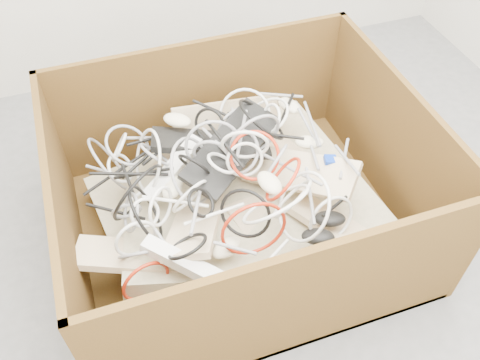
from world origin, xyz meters
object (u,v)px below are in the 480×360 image
object	(u,v)px
cardboard_box	(237,211)
power_strip_right	(181,261)
power_strip_left	(174,168)
vga_plug	(330,160)

from	to	relation	value
cardboard_box	power_strip_right	world-z (taller)	cardboard_box
power_strip_right	power_strip_left	bearing A→B (deg)	122.84
power_strip_left	vga_plug	bearing A→B (deg)	-50.21
power_strip_right	vga_plug	distance (m)	0.69
cardboard_box	power_strip_left	world-z (taller)	cardboard_box
vga_plug	cardboard_box	bearing A→B (deg)	-173.51
power_strip_right	vga_plug	bearing A→B (deg)	64.92
power_strip_left	vga_plug	size ratio (longest dim) A/B	6.50
cardboard_box	power_strip_right	size ratio (longest dim) A/B	4.77
power_strip_right	vga_plug	xyz separation A→B (m)	(0.64, 0.25, 0.01)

